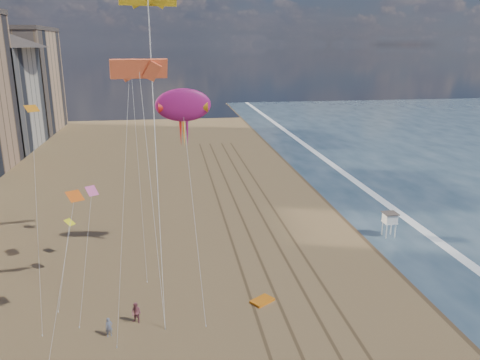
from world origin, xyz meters
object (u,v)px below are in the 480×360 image
object	(u,v)px
lifeguard_stand	(390,218)
kite_flyer_a	(109,327)
grounded_kite	(262,301)
show_kite	(183,106)
kite_flyer_b	(136,313)

from	to	relation	value
lifeguard_stand	kite_flyer_a	bearing A→B (deg)	-153.11
kite_flyer_a	grounded_kite	bearing A→B (deg)	-6.56
show_kite	kite_flyer_b	size ratio (longest dim) A/B	11.08
show_kite	kite_flyer_a	xyz separation A→B (m)	(-6.89, -13.71, -15.87)
lifeguard_stand	show_kite	size ratio (longest dim) A/B	0.15
show_kite	grounded_kite	bearing A→B (deg)	-58.96
lifeguard_stand	kite_flyer_a	size ratio (longest dim) A/B	1.87
grounded_kite	show_kite	xyz separation A→B (m)	(-6.27, 10.42, 16.56)
lifeguard_stand	kite_flyer_b	distance (m)	32.70
grounded_kite	kite_flyer_b	world-z (taller)	kite_flyer_b
kite_flyer_a	kite_flyer_b	size ratio (longest dim) A/B	0.87
show_kite	kite_flyer_a	size ratio (longest dim) A/B	12.80
show_kite	kite_flyer_a	bearing A→B (deg)	-116.69
lifeguard_stand	kite_flyer_b	size ratio (longest dim) A/B	1.62
kite_flyer_a	kite_flyer_b	distance (m)	2.59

